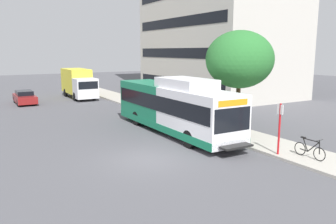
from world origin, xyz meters
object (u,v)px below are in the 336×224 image
at_px(transit_bus, 174,107).
at_px(bicycle_parked, 310,150).
at_px(box_truck_background, 78,83).
at_px(parked_car_far_lane, 25,97).
at_px(bus_stop_sign_pole, 279,125).
at_px(street_tree_near_stop, 240,60).

height_order(transit_bus, bicycle_parked, transit_bus).
xyz_separation_m(transit_bus, box_truck_background, (-0.67, 19.73, 0.04)).
bearing_deg(parked_car_far_lane, bus_stop_sign_pole, -71.46).
bearing_deg(transit_bus, street_tree_near_stop, -27.15).
height_order(bicycle_parked, parked_car_far_lane, parked_car_far_lane).
bearing_deg(transit_bus, bicycle_parked, -72.13).
bearing_deg(street_tree_near_stop, box_truck_background, 101.52).
bearing_deg(bus_stop_sign_pole, parked_car_far_lane, 108.54).
distance_m(bicycle_parked, street_tree_near_stop, 7.71).
bearing_deg(street_tree_near_stop, bicycle_parked, -99.40).
relative_size(transit_bus, bus_stop_sign_pole, 4.71).
bearing_deg(bicycle_parked, street_tree_near_stop, 80.60).
height_order(transit_bus, parked_car_far_lane, transit_bus).
height_order(street_tree_near_stop, parked_car_far_lane, street_tree_near_stop).
xyz_separation_m(transit_bus, parked_car_far_lane, (-6.65, 18.16, -1.04)).
distance_m(transit_bus, bus_stop_sign_pole, 7.35).
distance_m(parked_car_far_lane, box_truck_background, 6.27).
distance_m(street_tree_near_stop, parked_car_far_lane, 22.97).
distance_m(street_tree_near_stop, box_truck_background, 22.30).
relative_size(transit_bus, street_tree_near_stop, 1.90).
distance_m(transit_bus, bicycle_parked, 8.81).
distance_m(bus_stop_sign_pole, box_truck_background, 26.97).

